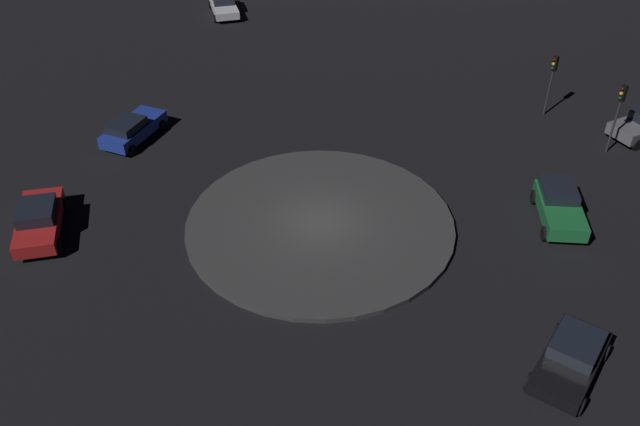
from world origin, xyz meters
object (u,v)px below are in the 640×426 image
traffic_light_south (552,74)px  traffic_light_south_near (619,105)px  car_black (572,357)px  car_blue (132,129)px  car_green (560,206)px  car_white (224,5)px  car_red (39,220)px

traffic_light_south → traffic_light_south_near: 4.93m
car_black → traffic_light_south_near: (11.53, -12.51, 2.17)m
car_blue → car_black: (-23.70, -11.48, 0.01)m
car_green → traffic_light_south_near: bearing=148.7°
car_blue → car_white: bearing=14.4°
car_white → car_green: (-32.81, -6.51, 0.10)m
car_red → car_black: bearing=-122.4°
traffic_light_south → traffic_light_south_near: traffic_light_south_near is taller
car_red → car_green: bearing=-99.7°
traffic_light_south_near → car_blue: bearing=-25.4°
car_white → traffic_light_south_near: 31.91m
car_black → traffic_light_south_near: 17.15m
car_blue → car_red: 8.91m
car_green → traffic_light_south: traffic_light_south is taller
car_black → traffic_light_south: 20.50m
car_white → traffic_light_south_near: traffic_light_south_near is taller
car_red → traffic_light_south_near: traffic_light_south_near is taller
car_white → car_green: car_green is taller
car_blue → car_red: bearing=-173.4°
car_blue → traffic_light_south: bearing=-60.0°
car_blue → traffic_light_south_near: bearing=-69.8°
car_green → car_red: bearing=-83.0°
car_white → car_black: bearing=10.3°
car_red → car_green: size_ratio=1.09×
car_black → traffic_light_south: (16.43, -12.09, 1.97)m
car_blue → car_red: car_red is taller
car_green → traffic_light_south: bearing=173.2°
car_blue → car_white: size_ratio=0.90×
traffic_light_south → car_red: bearing=-15.6°
traffic_light_south_near → car_black: bearing=44.2°
car_blue → car_white: car_blue is taller
car_blue → traffic_light_south: traffic_light_south is taller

